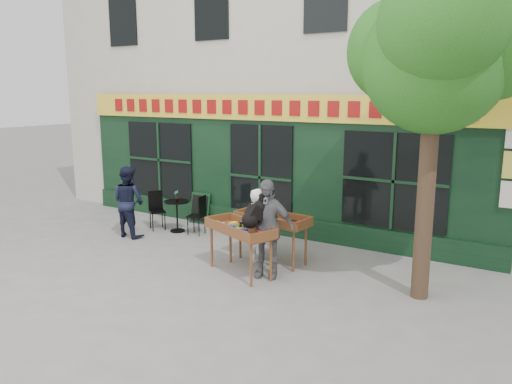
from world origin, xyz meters
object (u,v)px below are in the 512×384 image
bistro_table (177,210)px  man_left (128,201)px  book_cart_center (240,231)px  book_cart_right (272,222)px  woman (258,227)px  dog (255,210)px  man_right (266,228)px

bistro_table → man_left: bearing=-127.9°
book_cart_center → man_left: size_ratio=0.97×
book_cart_right → woman: bearing=-117.9°
woman → dog: bearing=138.3°
book_cart_center → dog: bearing=13.6°
dog → book_cart_center: bearing=-166.4°
man_left → bistro_table: bearing=-127.6°
woman → man_left: (-3.60, 0.07, 0.08)m
woman → bistro_table: size_ratio=2.00×
dog → man_left: (-3.95, 0.77, -0.45)m
man_right → bistro_table: man_right is taller
woman → book_cart_right: bearing=-102.4°
book_cart_right → man_left: (-3.78, -0.19, 0.02)m
woman → bistro_table: bearing=3.3°
book_cart_right → bistro_table: (-3.08, 0.71, -0.28)m
man_right → book_cart_right: bearing=98.0°
book_cart_center → woman: woman is taller
book_cart_right → man_left: bearing=-170.9°
dog → man_right: (0.12, 0.21, -0.38)m
book_cart_center → man_right: (0.47, 0.16, 0.09)m
bistro_table → book_cart_center: bearing=-29.1°
book_cart_center → dog: (0.35, -0.05, 0.47)m
man_left → book_cart_right: bearing=-176.8°
man_right → book_cart_center: bearing=-175.4°
book_cart_right → man_right: size_ratio=0.85×
book_cart_center → man_left: (-3.60, 0.72, 0.02)m
man_left → man_right: bearing=172.5°
woman → man_right: man_right is taller
man_right → dog: bearing=-134.7°
dog → man_left: bearing=-169.3°
book_cart_center → man_left: bearing=-169.6°
man_left → dog: bearing=169.3°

